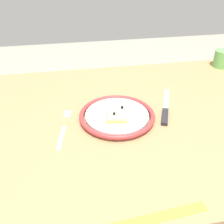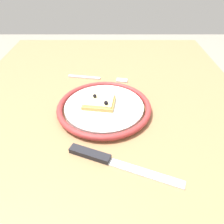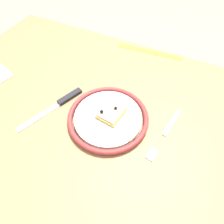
% 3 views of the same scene
% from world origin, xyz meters
% --- Properties ---
extents(dining_table, '(1.19, 0.82, 0.75)m').
position_xyz_m(dining_table, '(0.00, 0.00, 0.67)').
color(dining_table, '#936D47').
rests_on(dining_table, ground_plane).
extents(plate, '(0.25, 0.25, 0.02)m').
position_xyz_m(plate, '(-0.05, -0.00, 0.76)').
color(plate, white).
rests_on(plate, dining_table).
extents(pizza_slice_near, '(0.08, 0.09, 0.03)m').
position_xyz_m(pizza_slice_near, '(-0.05, -0.01, 0.77)').
color(pizza_slice_near, tan).
rests_on(pizza_slice_near, plate).
extents(knife, '(0.11, 0.23, 0.01)m').
position_xyz_m(knife, '(0.12, 0.00, 0.75)').
color(knife, silver).
rests_on(knife, dining_table).
extents(fork, '(0.05, 0.20, 0.00)m').
position_xyz_m(fork, '(-0.22, -0.03, 0.75)').
color(fork, '#BABABA').
rests_on(fork, dining_table).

